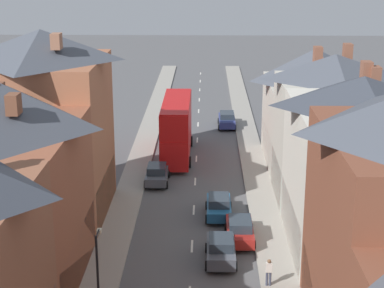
% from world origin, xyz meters
% --- Properties ---
extents(pavement_left, '(2.20, 104.00, 0.14)m').
position_xyz_m(pavement_left, '(-5.10, 38.00, 0.07)').
color(pavement_left, gray).
rests_on(pavement_left, ground).
extents(pavement_right, '(2.20, 104.00, 0.14)m').
position_xyz_m(pavement_right, '(5.10, 38.00, 0.07)').
color(pavement_right, gray).
rests_on(pavement_right, ground).
extents(centre_line_dashes, '(0.14, 97.80, 0.01)m').
position_xyz_m(centre_line_dashes, '(0.00, 36.00, 0.01)').
color(centre_line_dashes, silver).
rests_on(centre_line_dashes, ground).
extents(double_decker_bus_lead, '(2.74, 10.80, 5.30)m').
position_xyz_m(double_decker_bus_lead, '(-1.81, 42.54, 2.82)').
color(double_decker_bus_lead, red).
rests_on(double_decker_bus_lead, ground).
extents(car_near_blue, '(1.90, 3.90, 1.67)m').
position_xyz_m(car_near_blue, '(1.80, 21.90, 0.84)').
color(car_near_blue, '#4C515B').
rests_on(car_near_blue, ground).
extents(car_parked_left_a, '(1.90, 4.39, 1.66)m').
position_xyz_m(car_parked_left_a, '(3.10, 52.97, 0.84)').
color(car_parked_left_a, navy).
rests_on(car_parked_left_a, ground).
extents(car_mid_black, '(1.90, 4.00, 1.60)m').
position_xyz_m(car_mid_black, '(-3.10, 35.53, 0.81)').
color(car_mid_black, '#4C515B').
rests_on(car_mid_black, ground).
extents(car_parked_left_b, '(1.90, 4.03, 1.60)m').
position_xyz_m(car_parked_left_b, '(1.80, 28.82, 0.81)').
color(car_parked_left_b, '#236093').
rests_on(car_parked_left_b, ground).
extents(car_mid_white, '(1.90, 4.16, 1.60)m').
position_xyz_m(car_mid_white, '(3.10, 24.84, 0.81)').
color(car_mid_white, maroon).
rests_on(car_mid_white, ground).
extents(pedestrian_mid_right, '(0.36, 0.22, 1.61)m').
position_xyz_m(pedestrian_mid_right, '(4.42, 18.85, 1.03)').
color(pedestrian_mid_right, '#3D4256').
rests_on(pedestrian_mid_right, pavement_right).
extents(street_lamp, '(0.20, 1.12, 5.50)m').
position_xyz_m(street_lamp, '(-4.25, 13.84, 3.24)').
color(street_lamp, black).
rests_on(street_lamp, ground).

